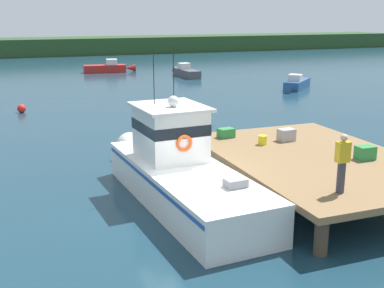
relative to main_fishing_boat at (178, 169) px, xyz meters
The scene contains 13 objects.
ground_plane 1.34m from the main_fishing_boat, 100.60° to the right, with size 200.00×200.00×0.00m, color #193847.
dock 4.72m from the main_fishing_boat, 10.67° to the right, with size 6.00×9.00×1.20m.
main_fishing_boat is the anchor object (origin of this frame).
crate_stack_mid_dock 6.22m from the main_fishing_boat, 16.64° to the right, with size 0.60×0.44×0.45m, color #2D8442.
crate_stack_near_edge 5.02m from the main_fishing_boat, 15.25° to the left, with size 0.60×0.44×0.46m, color #9E9EA3.
crate_single_by_cleat 3.92m from the main_fishing_boat, 41.82° to the left, with size 0.60×0.44×0.36m, color #2D8442.
bait_bucket 3.90m from the main_fishing_boat, 17.12° to the left, with size 0.32×0.32×0.34m, color yellow.
deckhand_further_back 5.30m from the main_fishing_boat, 52.01° to the right, with size 0.36×0.22×1.63m.
moored_boat_far_left 25.80m from the main_fishing_boat, 49.06° to the left, with size 4.14×3.89×1.21m.
moored_boat_near_channel 32.38m from the main_fishing_boat, 69.26° to the left, with size 1.41×4.95×1.25m.
moored_boat_off_the_point 36.73m from the main_fishing_boat, 81.72° to the left, with size 5.34×1.78×1.34m.
mooring_buoy_channel_marker 17.60m from the main_fishing_boat, 103.44° to the left, with size 0.52×0.52×0.52m, color red.
far_shoreline 61.13m from the main_fishing_boat, 90.15° to the left, with size 120.00×8.00×2.40m, color #284723.
Camera 1 is at (-4.92, -13.58, 5.90)m, focal length 46.46 mm.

